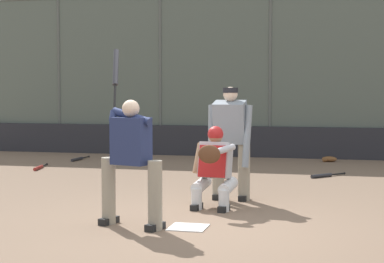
# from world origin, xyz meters

# --- Properties ---
(ground_plane) EXTENTS (160.00, 160.00, 0.00)m
(ground_plane) POSITION_xyz_m (0.00, 0.00, 0.00)
(ground_plane) COLOR #7A604C
(home_plate_marker) EXTENTS (0.43, 0.43, 0.01)m
(home_plate_marker) POSITION_xyz_m (0.00, 0.00, 0.01)
(home_plate_marker) COLOR white
(home_plate_marker) RESTS_ON ground_plane
(backstop_fence) EXTENTS (16.28, 0.08, 3.94)m
(backstop_fence) POSITION_xyz_m (0.00, -8.10, 2.06)
(backstop_fence) COLOR #515651
(backstop_fence) RESTS_ON ground_plane
(padding_wall) EXTENTS (15.88, 0.18, 0.73)m
(padding_wall) POSITION_xyz_m (0.00, -8.00, 0.36)
(padding_wall) COLOR #28282D
(padding_wall) RESTS_ON ground_plane
(batter_at_plate) EXTENTS (0.83, 0.86, 2.10)m
(batter_at_plate) POSITION_xyz_m (0.66, 0.10, 0.81)
(batter_at_plate) COLOR gray
(batter_at_plate) RESTS_ON ground_plane
(catcher_behind_plate) EXTENTS (0.59, 0.72, 1.11)m
(catcher_behind_plate) POSITION_xyz_m (-0.05, -1.24, 0.57)
(catcher_behind_plate) COLOR silver
(catcher_behind_plate) RESTS_ON ground_plane
(umpire_home) EXTENTS (0.66, 0.42, 1.64)m
(umpire_home) POSITION_xyz_m (-0.14, -1.96, 0.88)
(umpire_home) COLOR gray
(umpire_home) RESTS_ON ground_plane
(spare_bat_by_padding) EXTENTS (0.10, 0.88, 0.07)m
(spare_bat_by_padding) POSITION_xyz_m (4.12, -6.34, 0.03)
(spare_bat_by_padding) COLOR black
(spare_bat_by_padding) RESTS_ON ground_plane
(spare_bat_third_base_side) EXTENTS (0.62, 0.68, 0.07)m
(spare_bat_third_base_side) POSITION_xyz_m (-1.38, -4.76, 0.03)
(spare_bat_third_base_side) COLOR black
(spare_bat_third_base_side) RESTS_ON ground_plane
(spare_bat_first_base_side) EXTENTS (0.22, 0.91, 0.07)m
(spare_bat_first_base_side) POSITION_xyz_m (4.24, -4.66, 0.03)
(spare_bat_first_base_side) COLOR black
(spare_bat_first_base_side) RESTS_ON ground_plane
(fielding_glove_on_dirt) EXTENTS (0.33, 0.25, 0.12)m
(fielding_glove_on_dirt) POSITION_xyz_m (-1.40, -7.36, 0.06)
(fielding_glove_on_dirt) COLOR brown
(fielding_glove_on_dirt) RESTS_ON ground_plane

